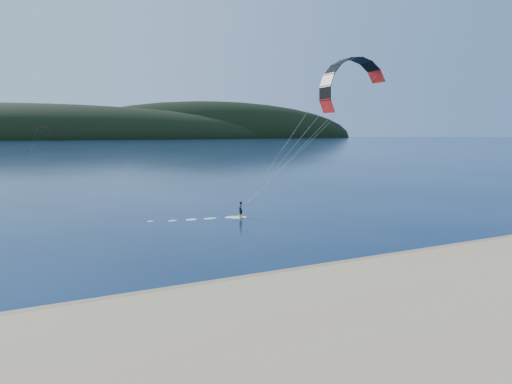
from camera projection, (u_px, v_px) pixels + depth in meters
ground at (285, 309)px, 22.52m from camera, size 1800.00×1800.00×0.00m
wet_sand at (252, 282)px, 26.58m from camera, size 220.00×2.50×0.10m
headland at (75, 139)px, 695.38m from camera, size 1200.00×310.00×140.00m
kitesurfer_near at (347, 98)px, 43.77m from camera, size 25.09×9.34×18.18m
kitesurfer_far at (43, 133)px, 198.14m from camera, size 11.18×8.36×13.11m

